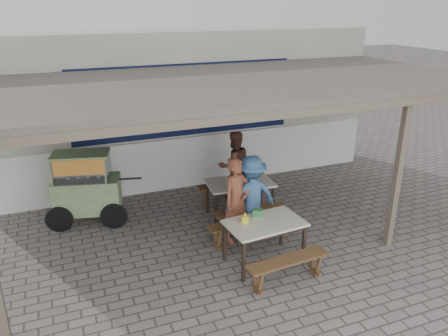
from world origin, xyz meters
name	(u,v)px	position (x,y,z in m)	size (l,w,h in m)	color
ground	(248,244)	(0.00, 0.00, 0.00)	(60.00, 60.00, 0.00)	slate
back_wall	(187,108)	(0.00, 3.58, 1.72)	(9.00, 1.28, 3.50)	beige
warung_roof	(231,85)	(0.02, 0.90, 2.71)	(9.00, 4.21, 2.81)	#605952
table_left	(240,186)	(0.30, 1.09, 0.67)	(1.35, 0.87, 0.75)	silver
bench_left_street	(250,215)	(0.25, 0.46, 0.33)	(1.41, 0.40, 0.45)	brown
bench_left_wall	(230,189)	(0.35, 1.72, 0.33)	(1.41, 0.40, 0.45)	brown
table_right	(265,226)	(0.01, -0.60, 0.67)	(1.31, 0.87, 0.75)	silver
bench_right_street	(288,266)	(0.06, -1.29, 0.33)	(1.37, 0.39, 0.45)	brown
bench_right_wall	(244,226)	(-0.05, 0.09, 0.33)	(1.37, 0.39, 0.45)	brown
vendor_cart	(86,185)	(-2.56, 1.95, 0.78)	(1.86, 1.00, 1.44)	#85A56E
patron_street_side	(237,200)	(-0.13, 0.25, 0.79)	(0.58, 0.38, 1.58)	brown
patron_wall_side	(234,165)	(0.55, 1.96, 0.77)	(0.74, 0.58, 1.53)	brown
patron_right_table	(251,196)	(0.21, 0.38, 0.77)	(0.99, 0.57, 1.54)	#3A6597
tissue_box	(245,219)	(-0.29, -0.48, 0.81)	(0.11, 0.11, 0.11)	gold
donation_box	(258,213)	(-0.01, -0.36, 0.81)	(0.18, 0.12, 0.12)	#306E40
condiment_jar	(251,176)	(0.57, 1.16, 0.80)	(0.09, 0.09, 0.10)	silver
condiment_bowl	(230,179)	(0.16, 1.25, 0.78)	(0.21, 0.21, 0.05)	silver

